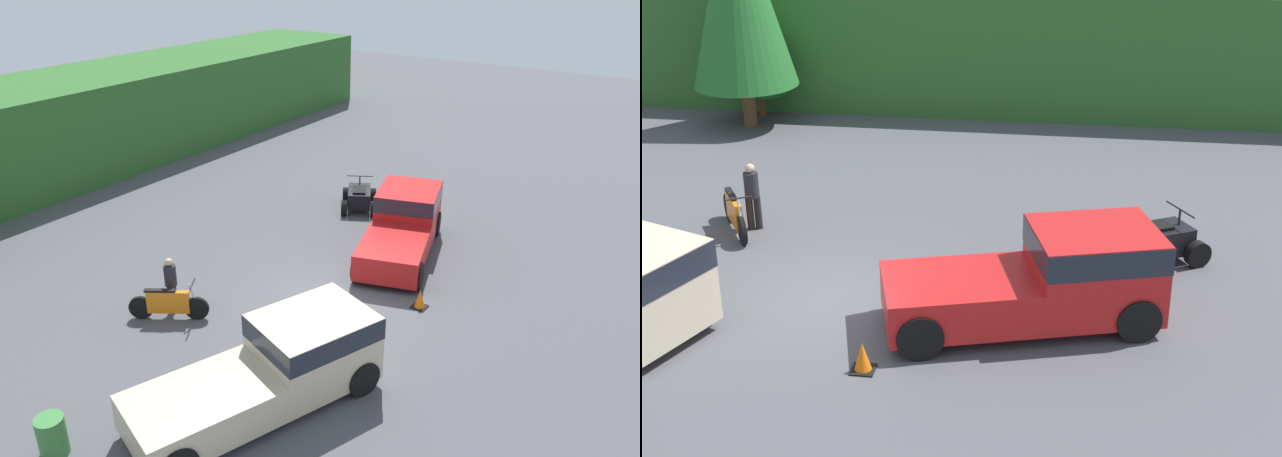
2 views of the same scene
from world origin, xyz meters
The scene contains 8 objects.
ground_plane centered at (0.00, 0.00, 0.00)m, with size 80.00×80.00×0.00m, color #4C4C51.
hillside_backdrop centered at (0.00, 16.00, 2.05)m, with size 44.00×6.00×4.10m.
tree_left centered at (-6.05, 12.60, 2.53)m, with size 1.89×1.89×4.29m.
pickup_truck_red centered at (4.22, -0.16, 0.98)m, with size 5.48×3.42×1.86m.
dirt_bike centered at (-3.27, 3.10, 0.47)m, with size 1.30×1.90×1.12m.
quad_atv centered at (6.39, 2.86, 0.46)m, with size 2.36×2.12×1.16m.
rider_person centered at (-2.90, 3.34, 0.88)m, with size 0.43×0.43×1.63m.
traffic_cone centered at (1.14, -2.32, 0.25)m, with size 0.42×0.42×0.55m.
Camera 2 is at (4.73, -15.14, 8.42)m, focal length 50.00 mm.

